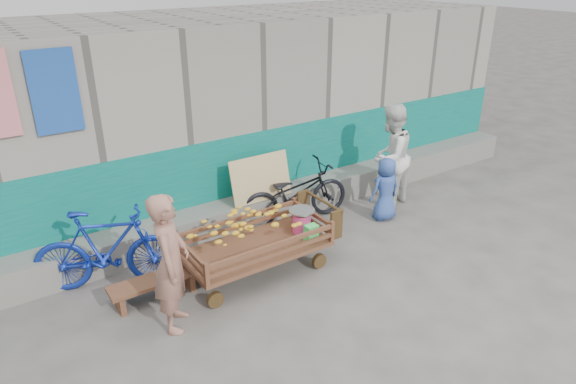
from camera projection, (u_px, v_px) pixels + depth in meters
ground at (335, 302)px, 6.28m from camera, size 80.00×80.00×0.00m
building_wall at (189, 111)px, 8.74m from camera, size 12.00×3.50×3.00m
banana_cart at (253, 235)px, 6.59m from camera, size 2.05×0.94×0.87m
bench at (154, 284)px, 6.28m from camera, size 1.10×0.33×0.27m
vendor_man at (171, 263)px, 5.57m from camera, size 0.64×0.72×1.64m
woman at (390, 157)px, 8.41m from camera, size 1.01×0.88×1.75m
child at (385, 189)px, 8.10m from camera, size 0.54×0.38×1.03m
bicycle_dark at (295, 193)px, 8.05m from camera, size 1.90×0.90×0.96m
bicycle_blue at (108, 249)px, 6.36m from camera, size 1.86×1.22×1.09m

